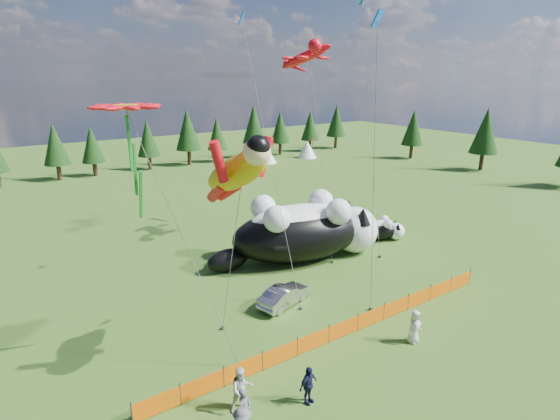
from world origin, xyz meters
name	(u,v)px	position (x,y,z in m)	size (l,w,h in m)	color
ground	(309,312)	(0.00, 0.00, 0.00)	(160.00, 160.00, 0.00)	#173A0A
safety_fence	(344,329)	(0.00, -3.00, 0.50)	(22.06, 0.06, 1.10)	#262626
tree_line	(112,145)	(0.00, 45.00, 4.00)	(90.00, 4.00, 8.00)	black
festival_tents	(202,161)	(11.00, 40.00, 1.40)	(50.00, 3.20, 2.80)	white
cat_large	(306,230)	(4.54, 6.41, 2.31)	(13.32, 6.89, 4.87)	black
cat_small	(377,229)	(11.91, 6.29, 0.92)	(4.84, 3.65, 1.93)	black
car	(284,295)	(-0.67, 1.56, 0.61)	(1.29, 3.70, 1.22)	silver
spectator_a	(244,410)	(-7.39, -5.61, 0.92)	(0.67, 0.44, 1.83)	#535458
spectator_b	(242,389)	(-6.98, -4.62, 0.99)	(0.96, 0.57, 1.98)	silver
spectator_c	(308,385)	(-4.47, -5.82, 0.86)	(1.01, 0.52, 1.73)	#15183A
spectator_e	(415,327)	(2.73, -5.35, 0.89)	(0.87, 0.57, 1.79)	silver
superhero_kite	(236,173)	(-5.16, -1.26, 9.18)	(5.04, 5.33, 11.35)	#DA990B
gecko_kite	(306,57)	(7.96, 11.34, 14.64)	(5.69, 10.54, 16.66)	red
flower_kite	(126,111)	(-8.93, 1.20, 11.82)	(4.76, 4.96, 12.70)	red
diamond_kite_a	(244,29)	(0.04, 7.10, 15.89)	(0.80, 7.48, 17.90)	blue
diamond_kite_b	(363,14)	(11.52, 8.84, 17.68)	(2.67, 6.37, 19.82)	#0DA28A
diamond_kite_c	(377,35)	(1.65, -2.49, 15.00)	(2.22, 1.07, 16.47)	blue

